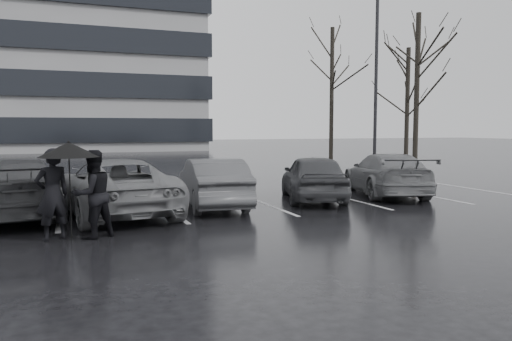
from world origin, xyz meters
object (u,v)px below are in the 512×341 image
object	(u,v)px
car_main	(313,177)
car_west_b	(115,187)
pedestrian_left	(52,194)
tree_north	(332,96)
car_west_a	(213,183)
pedestrian_right	(93,194)
tree_east	(417,93)
tree_ne	(407,106)
car_east	(386,174)
car_west_c	(16,188)
lamp_post	(376,92)

from	to	relation	value
car_main	car_west_b	distance (m)	5.94
pedestrian_left	tree_north	world-z (taller)	tree_north
car_main	car_west_a	xyz separation A→B (m)	(-3.25, -0.20, -0.03)
tree_north	pedestrian_right	bearing A→B (deg)	-130.86
car_west_a	pedestrian_right	world-z (taller)	pedestrian_right
tree_east	tree_ne	xyz separation A→B (m)	(2.50, 4.00, -0.50)
car_east	pedestrian_left	bearing A→B (deg)	35.77
car_west_a	car_west_c	size ratio (longest dim) A/B	0.83
car_west_c	tree_east	size ratio (longest dim) A/B	0.62
pedestrian_right	tree_ne	distance (m)	24.02
pedestrian_right	lamp_post	distance (m)	15.34
pedestrian_left	pedestrian_right	size ratio (longest dim) A/B	1.03
car_main	car_east	world-z (taller)	car_main
car_west_c	pedestrian_right	bearing A→B (deg)	110.62
pedestrian_right	tree_north	bearing A→B (deg)	-158.41
pedestrian_right	tree_north	world-z (taller)	tree_north
car_west_a	car_west_b	distance (m)	2.69
car_west_a	tree_ne	distance (m)	19.63
car_main	car_west_c	world-z (taller)	car_west_c
car_west_a	car_west_b	size ratio (longest dim) A/B	0.81
car_east	car_west_c	bearing A→B (deg)	18.53
tree_east	lamp_post	bearing A→B (deg)	-151.17
pedestrian_left	tree_ne	size ratio (longest dim) A/B	0.26
car_west_a	car_east	size ratio (longest dim) A/B	0.87
lamp_post	tree_north	xyz separation A→B (m)	(2.91, 9.15, 0.43)
car_main	pedestrian_left	xyz separation A→B (m)	(-7.33, -3.12, 0.20)
lamp_post	tree_ne	xyz separation A→B (m)	(6.41, 6.15, -0.32)
car_west_a	car_east	world-z (taller)	car_east
car_west_c	tree_ne	world-z (taller)	tree_ne
pedestrian_right	tree_north	distance (m)	23.65
car_east	tree_east	xyz separation A→B (m)	(6.94, 7.32, 3.31)
pedestrian_left	pedestrian_right	bearing A→B (deg)	154.46
car_west_b	car_east	distance (m)	8.75
car_west_b	tree_north	world-z (taller)	tree_north
lamp_post	car_east	bearing A→B (deg)	-120.37
lamp_post	tree_east	xyz separation A→B (m)	(3.91, 2.15, 0.18)
pedestrian_left	lamp_post	bearing A→B (deg)	-169.08
car_west_a	pedestrian_right	bearing A→B (deg)	47.06
car_east	pedestrian_left	world-z (taller)	pedestrian_left
car_east	pedestrian_left	xyz separation A→B (m)	(-10.12, -3.34, 0.22)
pedestrian_left	tree_north	size ratio (longest dim) A/B	0.21
tree_ne	pedestrian_left	bearing A→B (deg)	-143.16
tree_east	car_main	bearing A→B (deg)	-142.26
pedestrian_left	car_west_b	bearing A→B (deg)	-140.04
car_east	tree_north	distance (m)	15.90
car_main	tree_east	size ratio (longest dim) A/B	0.52
car_west_c	pedestrian_left	bearing A→B (deg)	99.35
car_west_b	car_east	xyz separation A→B (m)	(8.72, 0.70, -0.02)
car_west_b	tree_east	size ratio (longest dim) A/B	0.64
car_east	tree_north	xyz separation A→B (m)	(5.94, 14.32, 3.56)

